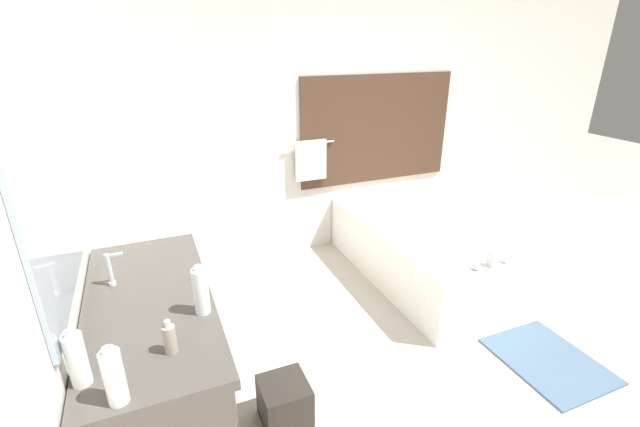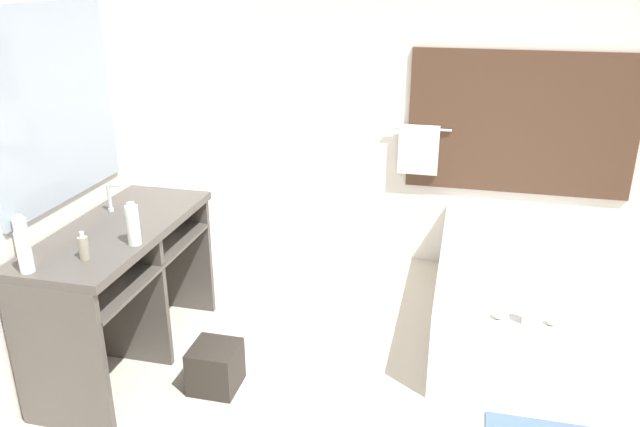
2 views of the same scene
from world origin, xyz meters
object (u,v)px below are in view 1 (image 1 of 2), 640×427
Objects in this scene: water_bottle_2 at (114,377)px; waste_bin at (285,402)px; bathtub at (422,248)px; water_bottle_1 at (201,291)px; water_bottle_3 at (77,359)px; soap_dispenser at (170,339)px.

waste_bin is at bearing 33.18° from water_bottle_2.
bathtub is 6.80× the size of waste_bin.
bathtub is 7.62× the size of water_bottle_1.
bathtub is 2.53m from water_bottle_1.
bathtub is at bearing 32.90° from water_bottle_2.
water_bottle_3 is 0.33m from soap_dispenser.
water_bottle_1 is at bearing 30.21° from water_bottle_3.
soap_dispenser is 0.56× the size of waste_bin.
bathtub reaches higher than waste_bin.
water_bottle_3 is at bearing 130.73° from water_bottle_2.
water_bottle_2 is at bearing -129.62° from water_bottle_1.
waste_bin is at bearing 21.33° from water_bottle_3.
water_bottle_2 is (-0.35, -0.43, -0.01)m from water_bottle_1.
soap_dispenser is (0.19, 0.20, -0.05)m from water_bottle_2.
soap_dispenser is 1.05m from waste_bin.
waste_bin is (0.75, 0.49, -0.89)m from water_bottle_2.
waste_bin is at bearing -147.22° from bathtub.
water_bottle_2 reaches higher than waste_bin.
soap_dispenser is at bearing -148.42° from bathtub.
water_bottle_3 is (-0.48, -0.28, -0.00)m from water_bottle_1.
water_bottle_1 is 0.98m from waste_bin.
water_bottle_2 is at bearing -49.27° from water_bottle_3.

